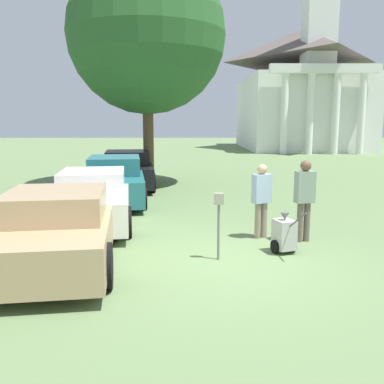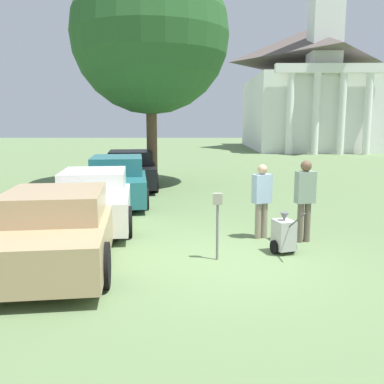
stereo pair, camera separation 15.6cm
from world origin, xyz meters
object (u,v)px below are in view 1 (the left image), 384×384
Objects in this scene: parking_meter at (219,213)px; equipment_cart at (284,234)px; parked_car_white at (94,199)px; person_worker at (261,196)px; parked_car_tan at (58,228)px; parked_car_teal at (115,180)px; church at (300,85)px; person_supervisor at (305,195)px; parked_car_black at (128,170)px.

equipment_cart is at bearing 17.07° from parking_meter.
parked_car_white is 4.35m from person_worker.
parked_car_tan is 2.85× the size of person_worker.
parked_car_white reaches higher than parked_car_tan.
parked_car_teal is 31.13m from church.
church is (10.16, 33.90, 5.08)m from parking_meter.
church is at bearing 56.91° from parked_car_teal.
equipment_cart is (4.41, -2.49, -0.29)m from parked_car_white.
person_supervisor reaches higher than equipment_cart.
church is (8.79, 33.48, 5.61)m from equipment_cart.
parked_car_teal is at bearing 110.13° from equipment_cart.
church is (13.19, 24.66, 5.30)m from parked_car_black.
church is at bearing 58.13° from equipment_cart.
parked_car_teal is 5.33× the size of equipment_cart.
parking_meter is (3.03, -9.25, 0.22)m from parked_car_black.
parked_car_black is (-0.00, 3.04, 0.00)m from parked_car_teal.
parked_car_white is (-0.00, 3.09, 0.00)m from parked_car_tan.
person_worker is (4.12, -7.69, 0.28)m from parked_car_black.
equipment_cart is (4.40, -5.78, -0.31)m from parked_car_teal.
parked_car_black is 0.21× the size of church.
parked_car_white is 0.91× the size of parked_car_teal.
parked_car_black is (0.00, 6.33, 0.02)m from parked_car_white.
parked_car_tan is 3.05m from parking_meter.
church is at bearing 73.31° from parking_meter.
person_worker is (4.12, 1.73, 0.30)m from parked_car_tan.
parked_car_teal is at bearing -58.38° from person_supervisor.
person_supervisor is (5.02, -1.66, 0.37)m from parked_car_white.
parked_car_black is at bearing -86.39° from person_worker.
parked_car_teal is 2.92× the size of person_supervisor.
person_supervisor reaches higher than parking_meter.
church reaches higher than parked_car_black.
church is at bearing 54.23° from parked_car_black.
parked_car_tan is at bearing -97.62° from parked_car_black.
parked_car_teal is 4.05× the size of parking_meter.
parked_car_white reaches higher than equipment_cart.
person_supervisor reaches higher than parked_car_black.
parking_meter is 0.06× the size of church.
parked_car_tan is 1.01× the size of parked_car_white.
parked_car_white is 0.97× the size of parked_car_black.
parked_car_tan is 3.09m from parked_car_white.
person_worker is at bearing 55.04° from parking_meter.
church is at bearing 59.32° from parked_car_white.
person_supervisor is at bearing -25.93° from parked_car_white.
parked_car_tan is 4.86× the size of equipment_cart.
parked_car_black is 9.44m from person_supervisor.
church reaches higher than person_worker.
parked_car_black reaches higher than parked_car_tan.
equipment_cart is 0.04× the size of church.
person_worker is (4.12, -1.36, 0.30)m from parked_car_white.
church reaches higher than parking_meter.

